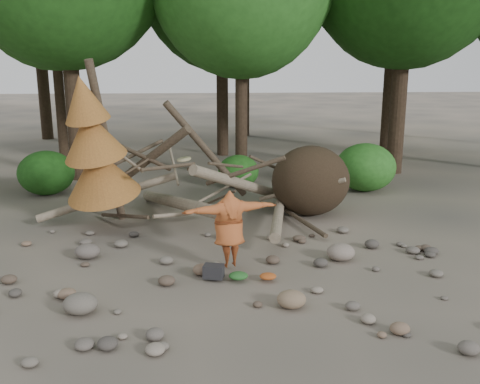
{
  "coord_description": "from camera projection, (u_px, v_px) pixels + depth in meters",
  "views": [
    {
      "loc": [
        -0.39,
        -10.16,
        4.33
      ],
      "look_at": [
        0.42,
        1.5,
        1.4
      ],
      "focal_mm": 40.0,
      "sensor_mm": 36.0,
      "label": 1
    }
  ],
  "objects": [
    {
      "name": "ground",
      "position": [
        225.0,
        277.0,
        10.91
      ],
      "size": [
        120.0,
        120.0,
        0.0
      ],
      "primitive_type": "plane",
      "color": "#514C44",
      "rests_on": "ground"
    },
    {
      "name": "boulder_front_left",
      "position": [
        80.0,
        304.0,
        9.3
      ],
      "size": [
        0.6,
        0.54,
        0.36
      ],
      "primitive_type": "ellipsoid",
      "color": "#686157",
      "rests_on": "ground"
    },
    {
      "name": "deadfall_pile",
      "position": [
        290.0,
        183.0,
        14.91
      ],
      "size": [
        8.55,
        5.24,
        3.3
      ],
      "color": "#332619",
      "rests_on": "ground"
    },
    {
      "name": "bush_mid",
      "position": [
        238.0,
        171.0,
        18.37
      ],
      "size": [
        1.4,
        1.4,
        1.12
      ],
      "primitive_type": "ellipsoid",
      "color": "#25641D",
      "rests_on": "ground"
    },
    {
      "name": "boulder_front_right",
      "position": [
        292.0,
        299.0,
        9.52
      ],
      "size": [
        0.52,
        0.47,
        0.31
      ],
      "primitive_type": "ellipsoid",
      "color": "#866D53",
      "rests_on": "ground"
    },
    {
      "name": "cloth_orange",
      "position": [
        268.0,
        279.0,
        10.65
      ],
      "size": [
        0.34,
        0.28,
        0.12
      ],
      "primitive_type": "ellipsoid",
      "color": "#A0481B",
      "rests_on": "ground"
    },
    {
      "name": "bush_right",
      "position": [
        365.0,
        167.0,
        17.82
      ],
      "size": [
        2.0,
        2.0,
        1.6
      ],
      "primitive_type": "ellipsoid",
      "color": "#2F7624",
      "rests_on": "ground"
    },
    {
      "name": "frisbee_thrower",
      "position": [
        229.0,
        229.0,
        11.08
      ],
      "size": [
        2.1,
        1.01,
        2.31
      ],
      "color": "#AE5327",
      "rests_on": "ground"
    },
    {
      "name": "backpack",
      "position": [
        214.0,
        274.0,
        10.69
      ],
      "size": [
        0.45,
        0.36,
        0.26
      ],
      "primitive_type": "cube",
      "rotation": [
        0.0,
        0.0,
        -0.26
      ],
      "color": "black",
      "rests_on": "ground"
    },
    {
      "name": "cloth_green",
      "position": [
        238.0,
        278.0,
        10.65
      ],
      "size": [
        0.39,
        0.32,
        0.15
      ],
      "primitive_type": "ellipsoid",
      "color": "#255C24",
      "rests_on": "ground"
    },
    {
      "name": "bush_left",
      "position": [
        46.0,
        173.0,
        17.33
      ],
      "size": [
        1.8,
        1.8,
        1.44
      ],
      "primitive_type": "ellipsoid",
      "color": "#1C4F15",
      "rests_on": "ground"
    },
    {
      "name": "dead_conifer",
      "position": [
        95.0,
        149.0,
        13.45
      ],
      "size": [
        2.06,
        2.16,
        4.35
      ],
      "color": "#4C3F30",
      "rests_on": "ground"
    },
    {
      "name": "boulder_mid_right",
      "position": [
        341.0,
        252.0,
        11.75
      ],
      "size": [
        0.62,
        0.56,
        0.37
      ],
      "primitive_type": "ellipsoid",
      "color": "gray",
      "rests_on": "ground"
    },
    {
      "name": "boulder_mid_left",
      "position": [
        87.0,
        251.0,
        11.86
      ],
      "size": [
        0.56,
        0.5,
        0.33
      ],
      "primitive_type": "ellipsoid",
      "color": "#625953",
      "rests_on": "ground"
    }
  ]
}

